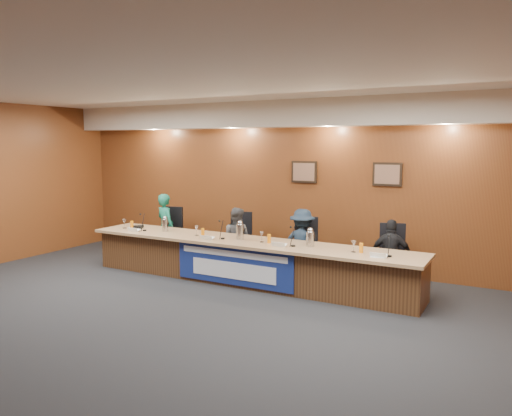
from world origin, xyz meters
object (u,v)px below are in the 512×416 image
at_px(banner, 233,266).
at_px(office_chair_b, 239,244).
at_px(speakerphone, 138,227).
at_px(dais_body, 246,262).
at_px(office_chair_d, 393,261).
at_px(panelist_d, 391,256).
at_px(carafe_left, 165,225).
at_px(panelist_c, 302,244).
at_px(carafe_mid, 240,232).
at_px(carafe_right, 310,239).
at_px(office_chair_a, 169,236).
at_px(panelist_a, 166,227).
at_px(office_chair_c, 304,251).
at_px(panelist_b, 236,239).

bearing_deg(banner, office_chair_b, 116.67).
bearing_deg(speakerphone, dais_body, -0.04).
distance_m(banner, office_chair_d, 2.62).
xyz_separation_m(banner, panelist_d, (2.33, 1.09, 0.21)).
relative_size(banner, carafe_left, 9.65).
height_order(panelist_c, panelist_d, panelist_c).
bearing_deg(speakerphone, carafe_mid, -0.87).
distance_m(dais_body, panelist_d, 2.44).
bearing_deg(carafe_right, speakerphone, 179.91).
bearing_deg(carafe_mid, banner, -76.57).
bearing_deg(dais_body, panelist_c, 41.25).
xyz_separation_m(panelist_c, speakerphone, (-3.19, -0.67, 0.15)).
distance_m(office_chair_a, speakerphone, 0.83).
xyz_separation_m(panelist_a, office_chair_c, (3.06, 0.10, -0.21)).
height_order(panelist_d, office_chair_d, panelist_d).
bearing_deg(panelist_a, panelist_d, -157.73).
height_order(carafe_left, carafe_mid, carafe_mid).
bearing_deg(panelist_b, office_chair_d, 178.04).
bearing_deg(banner, panelist_a, 154.67).
height_order(dais_body, office_chair_a, dais_body).
relative_size(carafe_mid, speakerphone, 0.82).
bearing_deg(panelist_d, panelist_b, -6.80).
height_order(office_chair_a, carafe_right, carafe_right).
bearing_deg(office_chair_c, panelist_d, -17.90).
distance_m(office_chair_b, office_chair_c, 1.36).
xyz_separation_m(dais_body, office_chair_b, (-0.60, 0.77, 0.13)).
bearing_deg(office_chair_d, carafe_mid, -179.00).
height_order(panelist_b, carafe_left, panelist_b).
relative_size(panelist_c, office_chair_c, 2.61).
relative_size(banner, office_chair_d, 4.58).
bearing_deg(panelist_d, dais_body, 9.22).
relative_size(office_chair_b, carafe_mid, 1.82).
bearing_deg(carafe_right, banner, -161.03).
bearing_deg(carafe_left, panelist_c, 15.53).
height_order(panelist_a, office_chair_b, panelist_a).
height_order(dais_body, office_chair_b, dais_body).
xyz_separation_m(office_chair_c, carafe_mid, (-0.86, -0.80, 0.40)).
relative_size(panelist_b, office_chair_a, 2.49).
relative_size(panelist_b, office_chair_b, 2.49).
bearing_deg(office_chair_d, carafe_left, 173.70).
distance_m(banner, office_chair_c, 1.41).
bearing_deg(office_chair_c, panelist_c, -104.25).
bearing_deg(carafe_right, carafe_mid, -178.66).
distance_m(panelist_d, office_chair_a, 4.63).
bearing_deg(office_chair_d, panelist_b, 164.61).
xyz_separation_m(office_chair_a, office_chair_d, (4.63, 0.00, 0.00)).
bearing_deg(panelist_b, carafe_right, 155.48).
xyz_separation_m(panelist_c, carafe_left, (-2.50, -0.69, 0.24)).
bearing_deg(carafe_left, office_chair_c, 17.63).
distance_m(panelist_c, carafe_left, 2.60).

